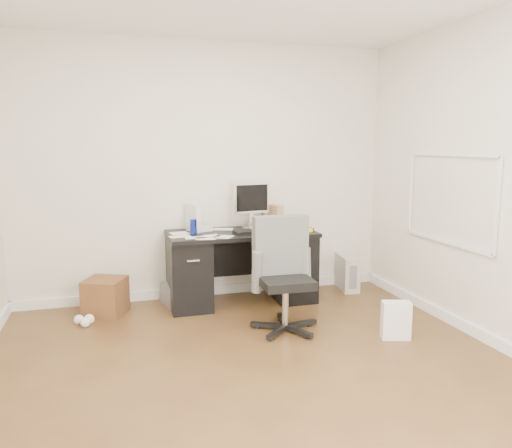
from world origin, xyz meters
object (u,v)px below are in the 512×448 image
at_px(desk, 241,265).
at_px(office_chair, 286,275).
at_px(lcd_monitor, 251,205).
at_px(keyboard, 256,231).
at_px(pc_tower, 347,272).
at_px(wicker_basket, 105,297).

bearing_deg(desk, office_chair, -79.38).
relative_size(lcd_monitor, office_chair, 0.50).
distance_m(keyboard, pc_tower, 1.28).
bearing_deg(wicker_basket, office_chair, -30.06).
height_order(lcd_monitor, wicker_basket, lcd_monitor).
xyz_separation_m(desk, keyboard, (0.14, -0.08, 0.36)).
height_order(pc_tower, wicker_basket, pc_tower).
relative_size(lcd_monitor, pc_tower, 1.28).
xyz_separation_m(keyboard, pc_tower, (1.13, 0.18, -0.57)).
relative_size(lcd_monitor, wicker_basket, 1.42).
relative_size(desk, keyboard, 3.23).
distance_m(lcd_monitor, pc_tower, 1.38).
bearing_deg(desk, lcd_monitor, 40.68).
bearing_deg(lcd_monitor, office_chair, -96.30).
distance_m(office_chair, pc_tower, 1.52).
bearing_deg(office_chair, pc_tower, 43.83).
height_order(office_chair, pc_tower, office_chair).
distance_m(desk, lcd_monitor, 0.63).
bearing_deg(desk, wicker_basket, -179.62).
distance_m(desk, pc_tower, 1.29).
relative_size(desk, pc_tower, 3.80).
height_order(lcd_monitor, keyboard, lcd_monitor).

